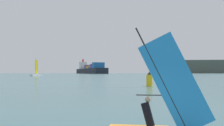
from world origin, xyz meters
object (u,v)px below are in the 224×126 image
object	(u,v)px
windsurfer	(158,103)
small_sailboat	(36,75)
cargo_ship	(90,70)
channel_buoy	(149,80)

from	to	relation	value
windsurfer	small_sailboat	world-z (taller)	small_sailboat
cargo_ship	small_sailboat	bearing A→B (deg)	-15.88
small_sailboat	windsurfer	bearing A→B (deg)	45.21
windsurfer	channel_buoy	size ratio (longest dim) A/B	1.77
windsurfer	channel_buoy	bearing A→B (deg)	-88.48
cargo_ship	small_sailboat	distance (m)	441.77
cargo_ship	channel_buoy	xyz separation A→B (m)	(279.59, -502.76, -6.91)
windsurfer	small_sailboat	xyz separation A→B (m)	(-111.61, 133.12, -0.05)
cargo_ship	small_sailboat	xyz separation A→B (m)	(178.58, -404.01, -6.98)
windsurfer	cargo_ship	size ratio (longest dim) A/B	0.02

